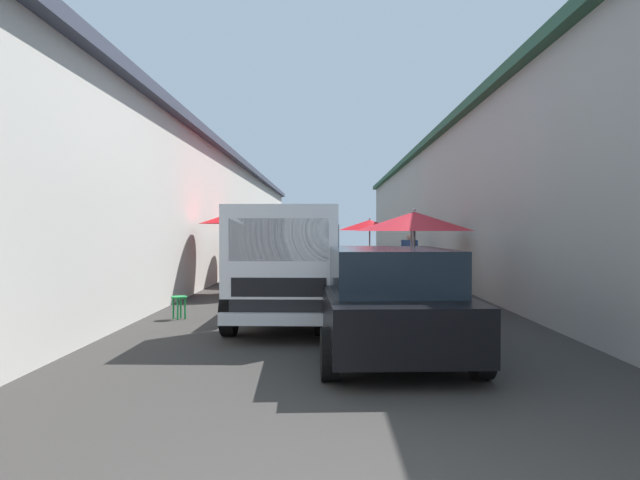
# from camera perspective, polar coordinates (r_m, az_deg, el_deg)

# --- Properties ---
(ground) EXTENTS (90.00, 90.00, 0.00)m
(ground) POSITION_cam_1_polar(r_m,az_deg,el_deg) (16.28, 1.25, -4.97)
(ground) COLOR #33302D
(building_left_whitewash) EXTENTS (49.80, 7.50, 4.55)m
(building_left_whitewash) POSITION_cam_1_polar(r_m,az_deg,el_deg) (19.75, -20.18, 2.65)
(building_left_whitewash) COLOR beige
(building_left_whitewash) RESTS_ON ground
(building_right_concrete) EXTENTS (49.80, 7.50, 5.11)m
(building_right_concrete) POSITION_cam_1_polar(r_m,az_deg,el_deg) (19.87, 22.43, 3.44)
(building_right_concrete) COLOR gray
(building_right_concrete) RESTS_ON ground
(fruit_stall_far_left) EXTENTS (2.21, 2.21, 2.31)m
(fruit_stall_far_left) POSITION_cam_1_polar(r_m,az_deg,el_deg) (14.77, -8.15, 1.03)
(fruit_stall_far_left) COLOR #9E9EA3
(fruit_stall_far_left) RESTS_ON ground
(fruit_stall_far_right) EXTENTS (2.47, 2.47, 2.20)m
(fruit_stall_far_right) POSITION_cam_1_polar(r_m,az_deg,el_deg) (15.59, 9.34, 0.83)
(fruit_stall_far_right) COLOR #9E9EA3
(fruit_stall_far_right) RESTS_ON ground
(fruit_stall_near_left) EXTENTS (2.40, 2.40, 2.22)m
(fruit_stall_near_left) POSITION_cam_1_polar(r_m,az_deg,el_deg) (17.86, -5.27, 0.91)
(fruit_stall_near_left) COLOR #9E9EA3
(fruit_stall_near_left) RESTS_ON ground
(fruit_stall_near_right) EXTENTS (2.47, 2.47, 2.16)m
(fruit_stall_near_right) POSITION_cam_1_polar(r_m,az_deg,el_deg) (11.73, 9.58, 0.75)
(fruit_stall_near_right) COLOR #9E9EA3
(fruit_stall_near_right) RESTS_ON ground
(fruit_stall_mid_lane) EXTENTS (2.35, 2.35, 2.16)m
(fruit_stall_mid_lane) POSITION_cam_1_polar(r_m,az_deg,el_deg) (20.43, 5.15, 0.78)
(fruit_stall_mid_lane) COLOR #9E9EA3
(fruit_stall_mid_lane) RESTS_ON ground
(hatchback_car) EXTENTS (3.99, 2.08, 1.45)m
(hatchback_car) POSITION_cam_1_polar(r_m,az_deg,el_deg) (7.64, 6.96, -6.19)
(hatchback_car) COLOR black
(hatchback_car) RESTS_ON ground
(delivery_truck) EXTENTS (4.94, 2.02, 2.08)m
(delivery_truck) POSITION_cam_1_polar(r_m,az_deg,el_deg) (9.57, -3.40, -2.91)
(delivery_truck) COLOR black
(delivery_truck) RESTS_ON ground
(vendor_by_crates) EXTENTS (0.37, 0.58, 1.55)m
(vendor_by_crates) POSITION_cam_1_polar(r_m,az_deg,el_deg) (20.43, 9.19, -1.27)
(vendor_by_crates) COLOR navy
(vendor_by_crates) RESTS_ON ground
(plastic_stool) EXTENTS (0.30, 0.30, 0.43)m
(plastic_stool) POSITION_cam_1_polar(r_m,az_deg,el_deg) (10.96, -14.29, -6.19)
(plastic_stool) COLOR #1E8C3F
(plastic_stool) RESTS_ON ground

